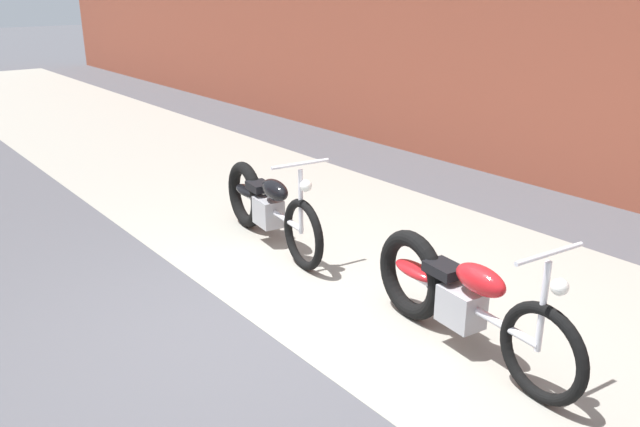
# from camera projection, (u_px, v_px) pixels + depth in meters

# --- Properties ---
(ground_plane) EXTENTS (80.00, 80.00, 0.00)m
(ground_plane) POSITION_uv_depth(u_px,v_px,m) (260.00, 328.00, 5.02)
(ground_plane) COLOR #47474C
(sidewalk_slab) EXTENTS (36.00, 3.50, 0.01)m
(sidewalk_slab) POSITION_uv_depth(u_px,v_px,m) (416.00, 270.00, 6.04)
(sidewalk_slab) COLOR gray
(sidewalk_slab) RESTS_ON ground
(motorcycle_black) EXTENTS (2.00, 0.63, 1.03)m
(motorcycle_black) POSITION_uv_depth(u_px,v_px,m) (265.00, 204.00, 6.61)
(motorcycle_black) COLOR black
(motorcycle_black) RESTS_ON ground
(motorcycle_red) EXTENTS (2.00, 0.61, 1.03)m
(motorcycle_red) POSITION_uv_depth(u_px,v_px,m) (454.00, 295.00, 4.68)
(motorcycle_red) COLOR black
(motorcycle_red) RESTS_ON ground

